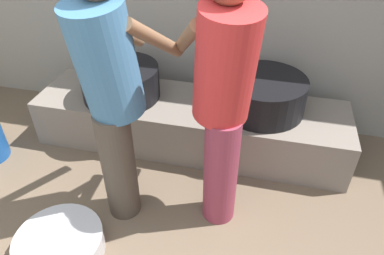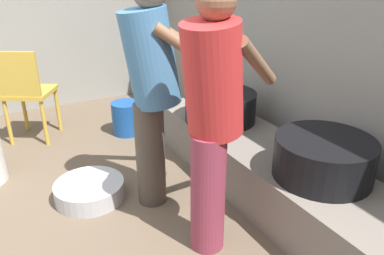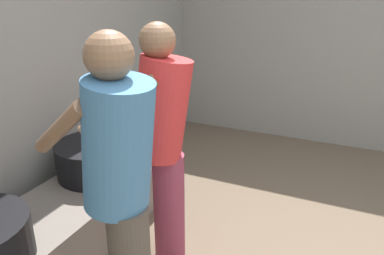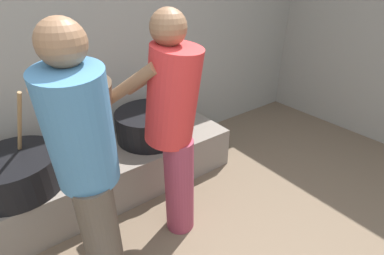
% 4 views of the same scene
% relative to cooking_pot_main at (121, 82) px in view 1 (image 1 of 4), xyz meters
% --- Properties ---
extents(hearth_ledge, '(2.34, 0.60, 0.37)m').
position_rel_cooking_pot_main_xyz_m(hearth_ledge, '(0.53, 0.02, -0.31)').
color(hearth_ledge, slate).
rests_on(hearth_ledge, ground_plane).
extents(cooking_pot_main, '(0.58, 0.58, 0.69)m').
position_rel_cooking_pot_main_xyz_m(cooking_pot_main, '(0.00, 0.00, 0.00)').
color(cooking_pot_main, black).
rests_on(cooking_pot_main, hearth_ledge).
extents(cooking_pot_secondary, '(0.59, 0.59, 0.25)m').
position_rel_cooking_pot_main_xyz_m(cooking_pot_secondary, '(1.05, 0.06, 0.00)').
color(cooking_pot_secondary, black).
rests_on(cooking_pot_secondary, hearth_ledge).
extents(cook_in_red_shirt, '(0.58, 0.71, 1.51)m').
position_rel_cooking_pot_main_xyz_m(cook_in_red_shirt, '(0.86, -0.61, 0.37)').
color(cook_in_red_shirt, '#8C3347').
rests_on(cook_in_red_shirt, ground_plane).
extents(cook_in_blue_shirt, '(0.50, 0.71, 1.52)m').
position_rel_cooking_pot_main_xyz_m(cook_in_blue_shirt, '(0.29, -0.71, 0.37)').
color(cook_in_blue_shirt, '#4C4238').
rests_on(cook_in_blue_shirt, ground_plane).
extents(metal_mixing_bowl, '(0.50, 0.50, 0.13)m').
position_rel_cooking_pot_main_xyz_m(metal_mixing_bowl, '(0.04, -1.13, -0.43)').
color(metal_mixing_bowl, '#B7B7BC').
rests_on(metal_mixing_bowl, ground_plane).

